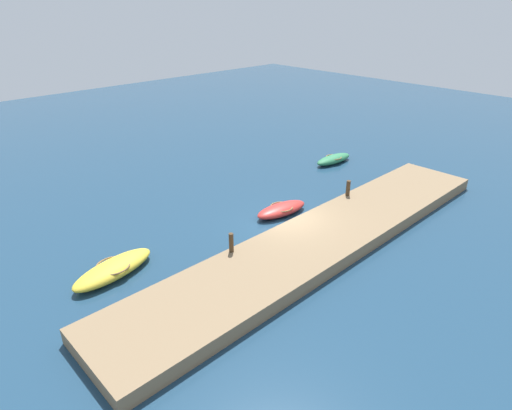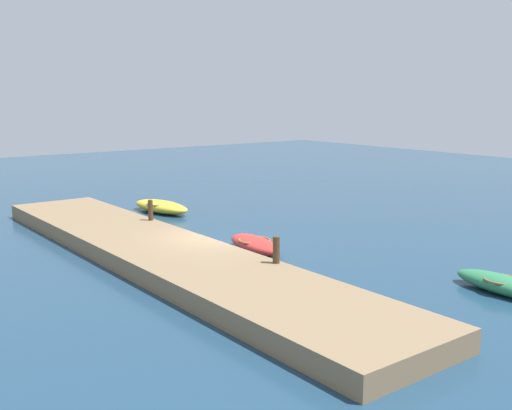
{
  "view_description": "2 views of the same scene",
  "coord_description": "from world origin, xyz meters",
  "px_view_note": "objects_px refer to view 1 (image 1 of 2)",
  "views": [
    {
      "loc": [
        -14.57,
        -12.92,
        10.66
      ],
      "look_at": [
        -0.07,
        2.26,
        0.53
      ],
      "focal_mm": 30.47,
      "sensor_mm": 36.0,
      "label": 1
    },
    {
      "loc": [
        19.06,
        -12.57,
        5.97
      ],
      "look_at": [
        -1.22,
        2.91,
        1.35
      ],
      "focal_mm": 42.99,
      "sensor_mm": 36.0,
      "label": 2
    }
  ],
  "objects_px": {
    "rowboat_red": "(281,209)",
    "rowboat_yellow": "(113,269)",
    "mooring_post_mid_west": "(348,188)",
    "mooring_post_west": "(231,243)",
    "dinghy_green": "(334,159)"
  },
  "relations": [
    {
      "from": "rowboat_red",
      "to": "mooring_post_mid_west",
      "type": "relative_size",
      "value": 3.73
    },
    {
      "from": "dinghy_green",
      "to": "mooring_post_mid_west",
      "type": "xyz_separation_m",
      "value": [
        -5.04,
        -4.74,
        0.78
      ]
    },
    {
      "from": "mooring_post_mid_west",
      "to": "dinghy_green",
      "type": "bearing_deg",
      "value": 43.26
    },
    {
      "from": "mooring_post_mid_west",
      "to": "rowboat_red",
      "type": "bearing_deg",
      "value": 152.95
    },
    {
      "from": "rowboat_yellow",
      "to": "mooring_post_mid_west",
      "type": "bearing_deg",
      "value": -22.41
    },
    {
      "from": "rowboat_red",
      "to": "rowboat_yellow",
      "type": "xyz_separation_m",
      "value": [
        -9.24,
        1.0,
        0.01
      ]
    },
    {
      "from": "dinghy_green",
      "to": "mooring_post_west",
      "type": "distance_m",
      "value": 14.4
    },
    {
      "from": "rowboat_yellow",
      "to": "mooring_post_mid_west",
      "type": "relative_size",
      "value": 4.59
    },
    {
      "from": "rowboat_red",
      "to": "mooring_post_west",
      "type": "distance_m",
      "value": 5.42
    },
    {
      "from": "rowboat_red",
      "to": "rowboat_yellow",
      "type": "relative_size",
      "value": 0.81
    },
    {
      "from": "rowboat_red",
      "to": "dinghy_green",
      "type": "distance_m",
      "value": 9.01
    },
    {
      "from": "rowboat_red",
      "to": "rowboat_yellow",
      "type": "bearing_deg",
      "value": -178.9
    },
    {
      "from": "dinghy_green",
      "to": "rowboat_yellow",
      "type": "bearing_deg",
      "value": -169.63
    },
    {
      "from": "rowboat_red",
      "to": "mooring_post_west",
      "type": "bearing_deg",
      "value": -153.46
    },
    {
      "from": "rowboat_red",
      "to": "dinghy_green",
      "type": "xyz_separation_m",
      "value": [
        8.51,
        2.97,
        -0.02
      ]
    }
  ]
}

